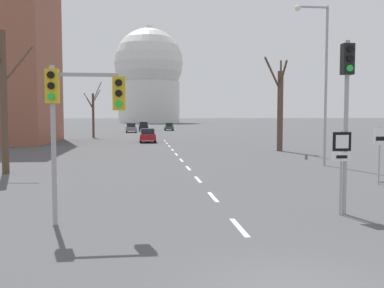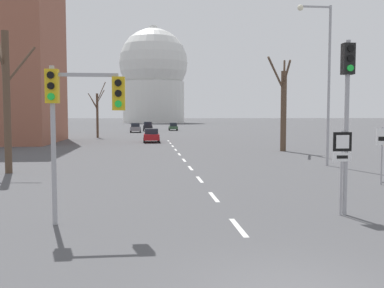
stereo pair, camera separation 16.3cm
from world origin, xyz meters
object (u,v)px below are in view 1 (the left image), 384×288
object	(u,v)px
traffic_signal_near_right	(347,95)
route_sign_post	(341,157)
sedan_mid_centre	(169,127)
traffic_signal_near_left	(77,105)
sedan_near_left	(144,126)
sedan_near_right	(131,128)
speed_limit_sign	(380,146)
sedan_far_left	(148,135)
street_lamp_right	(321,71)

from	to	relation	value
traffic_signal_near_right	route_sign_post	size ratio (longest dim) A/B	2.05
route_sign_post	sedan_mid_centre	xyz separation A→B (m)	(-0.88, 73.81, -1.05)
traffic_signal_near_left	route_sign_post	xyz separation A→B (m)	(8.07, 0.24, -1.62)
traffic_signal_near_left	sedan_near_left	xyz separation A→B (m)	(2.08, 71.56, -2.54)
traffic_signal_near_left	traffic_signal_near_right	bearing A→B (deg)	2.11
traffic_signal_near_left	sedan_near_right	world-z (taller)	traffic_signal_near_left
traffic_signal_near_right	sedan_mid_centre	size ratio (longest dim) A/B	1.26
speed_limit_sign	sedan_near_left	xyz separation A→B (m)	(-10.48, 65.85, -0.87)
sedan_near_right	traffic_signal_near_right	bearing A→B (deg)	-82.66
speed_limit_sign	traffic_signal_near_right	bearing A→B (deg)	-128.68
traffic_signal_near_left	sedan_near_right	distance (m)	65.35
traffic_signal_near_right	sedan_near_right	xyz separation A→B (m)	(-8.37, 64.99, -2.95)
traffic_signal_near_right	sedan_far_left	world-z (taller)	traffic_signal_near_right
traffic_signal_near_left	sedan_near_right	size ratio (longest dim) A/B	0.99
speed_limit_sign	sedan_mid_centre	distance (m)	68.55
traffic_signal_near_left	sedan_near_right	xyz separation A→B (m)	(-0.15, 65.29, -2.60)
sedan_near_left	traffic_signal_near_left	bearing A→B (deg)	-91.66
street_lamp_right	sedan_far_left	xyz separation A→B (m)	(-10.37, 24.17, -5.09)
traffic_signal_near_left	sedan_mid_centre	xyz separation A→B (m)	(7.19, 74.05, -2.66)
speed_limit_sign	sedan_near_right	bearing A→B (deg)	102.04
traffic_signal_near_right	sedan_near_left	bearing A→B (deg)	94.93
traffic_signal_near_right	route_sign_post	bearing A→B (deg)	-157.77
traffic_signal_near_right	speed_limit_sign	size ratio (longest dim) A/B	2.09
route_sign_post	sedan_near_right	size ratio (longest dim) A/B	0.58
traffic_signal_near_left	sedan_far_left	bearing A→B (deg)	86.22
route_sign_post	sedan_near_left	bearing A→B (deg)	94.80
sedan_near_left	sedan_mid_centre	distance (m)	5.69
route_sign_post	speed_limit_sign	distance (m)	7.08
sedan_far_left	street_lamp_right	bearing A→B (deg)	-66.77
sedan_near_right	sedan_far_left	xyz separation A→B (m)	(2.60, -28.16, -0.05)
sedan_near_right	sedan_mid_centre	distance (m)	11.43
traffic_signal_near_right	speed_limit_sign	bearing A→B (deg)	51.32
sedan_mid_centre	speed_limit_sign	bearing A→B (deg)	-85.51
street_lamp_right	sedan_near_right	xyz separation A→B (m)	(-12.97, 52.32, -5.04)
route_sign_post	sedan_near_right	distance (m)	65.58
sedan_mid_centre	sedan_near_right	bearing A→B (deg)	-129.94
speed_limit_sign	sedan_mid_centre	size ratio (longest dim) A/B	0.60
traffic_signal_near_right	sedan_near_right	world-z (taller)	traffic_signal_near_right
speed_limit_sign	route_sign_post	bearing A→B (deg)	-129.32
traffic_signal_near_right	sedan_near_right	bearing A→B (deg)	97.34
speed_limit_sign	sedan_far_left	distance (m)	33.02
traffic_signal_near_right	sedan_mid_centre	world-z (taller)	traffic_signal_near_right
traffic_signal_near_right	traffic_signal_near_left	distance (m)	8.24
route_sign_post	sedan_far_left	xyz separation A→B (m)	(-5.62, 36.90, -1.04)
route_sign_post	traffic_signal_near_left	bearing A→B (deg)	-178.29
speed_limit_sign	street_lamp_right	xyz separation A→B (m)	(0.27, 7.25, 4.12)
traffic_signal_near_right	sedan_near_left	world-z (taller)	traffic_signal_near_right
sedan_near_right	sedan_near_left	bearing A→B (deg)	70.46
sedan_mid_centre	route_sign_post	bearing A→B (deg)	-89.31
sedan_mid_centre	sedan_far_left	xyz separation A→B (m)	(-4.73, -36.92, 0.01)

